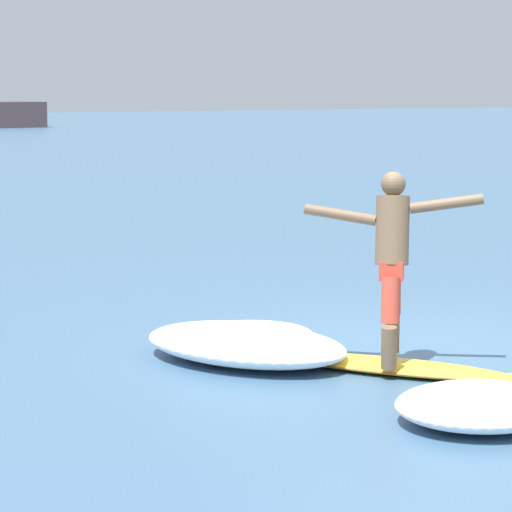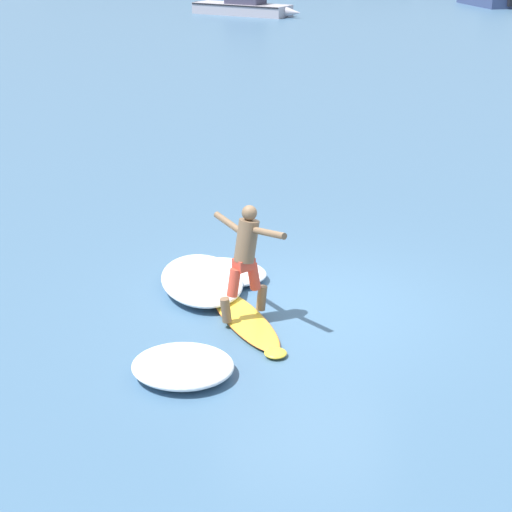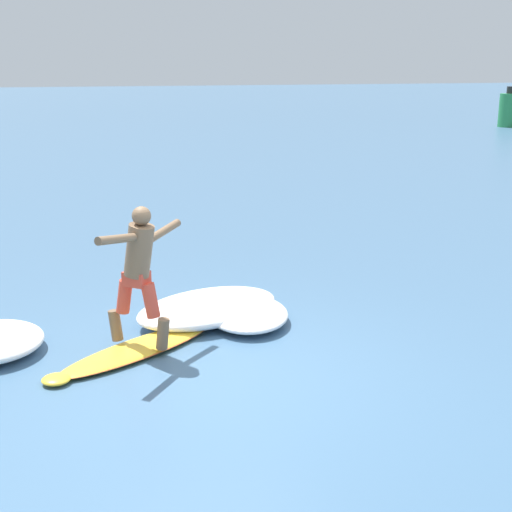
# 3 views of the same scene
# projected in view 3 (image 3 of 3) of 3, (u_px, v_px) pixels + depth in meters

# --- Properties ---
(ground_plane) EXTENTS (200.00, 200.00, 0.00)m
(ground_plane) POSITION_uv_depth(u_px,v_px,m) (214.00, 375.00, 7.46)
(ground_plane) COLOR #416485
(surfboard) EXTENTS (1.59, 2.20, 0.23)m
(surfboard) POSITION_uv_depth(u_px,v_px,m) (137.00, 349.00, 8.01)
(surfboard) COLOR yellow
(surfboard) RESTS_ON ground
(surfer) EXTENTS (1.17, 1.09, 1.60)m
(surfer) POSITION_uv_depth(u_px,v_px,m) (139.00, 266.00, 7.77)
(surfer) COLOR brown
(surfer) RESTS_ON surfboard
(channel_marker_buoy) EXTENTS (0.95, 0.95, 2.04)m
(channel_marker_buoy) POSITION_uv_depth(u_px,v_px,m) (508.00, 110.00, 36.52)
(channel_marker_buoy) COLOR #288447
(channel_marker_buoy) RESTS_ON ground
(wave_foam_at_tail) EXTENTS (1.54, 1.27, 0.23)m
(wave_foam_at_tail) POSITION_uv_depth(u_px,v_px,m) (247.00, 313.00, 8.96)
(wave_foam_at_tail) COLOR white
(wave_foam_at_tail) RESTS_ON ground
(wave_foam_at_nose) EXTENTS (1.83, 2.26, 0.31)m
(wave_foam_at_nose) POSITION_uv_depth(u_px,v_px,m) (208.00, 308.00, 9.05)
(wave_foam_at_nose) COLOR white
(wave_foam_at_nose) RESTS_ON ground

